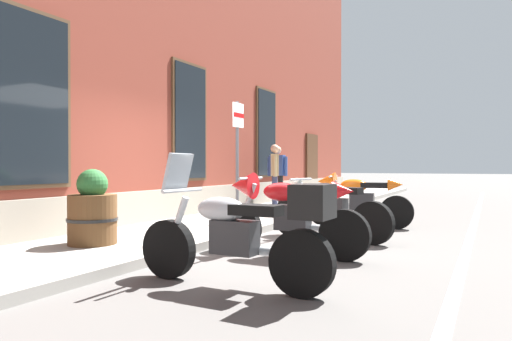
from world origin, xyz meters
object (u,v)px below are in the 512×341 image
(motorcycle_black_naked, at_px, (329,209))
(barrel_planter, at_px, (92,213))
(motorcycle_silver_touring, at_px, (241,232))
(parking_sign, at_px, (238,144))
(motorcycle_orange_sport, at_px, (355,197))
(pedestrian_blue_top, at_px, (277,172))
(pedestrian_tan_coat, at_px, (275,172))
(motorcycle_red_sport, at_px, (283,211))

(motorcycle_black_naked, bearing_deg, barrel_planter, 135.19)
(motorcycle_silver_touring, bearing_deg, parking_sign, 29.58)
(motorcycle_orange_sport, distance_m, pedestrian_blue_top, 4.07)
(barrel_planter, bearing_deg, pedestrian_tan_coat, 1.91)
(motorcycle_black_naked, height_order, pedestrian_blue_top, pedestrian_blue_top)
(motorcycle_black_naked, height_order, motorcycle_orange_sport, motorcycle_orange_sport)
(motorcycle_orange_sport, distance_m, parking_sign, 2.45)
(pedestrian_blue_top, bearing_deg, pedestrian_tan_coat, -160.97)
(motorcycle_orange_sport, height_order, barrel_planter, barrel_planter)
(motorcycle_silver_touring, distance_m, parking_sign, 4.22)
(motorcycle_silver_touring, height_order, motorcycle_orange_sport, motorcycle_silver_touring)
(motorcycle_black_naked, bearing_deg, motorcycle_red_sport, 174.58)
(motorcycle_red_sport, distance_m, parking_sign, 2.74)
(pedestrian_blue_top, relative_size, barrel_planter, 1.58)
(motorcycle_black_naked, xyz_separation_m, pedestrian_blue_top, (4.54, 2.92, 0.52))
(motorcycle_red_sport, height_order, parking_sign, parking_sign)
(parking_sign, bearing_deg, motorcycle_silver_touring, -150.42)
(motorcycle_red_sport, height_order, motorcycle_black_naked, motorcycle_red_sport)
(motorcycle_orange_sport, bearing_deg, parking_sign, 125.19)
(motorcycle_silver_touring, relative_size, parking_sign, 0.94)
(motorcycle_red_sport, xyz_separation_m, motorcycle_orange_sport, (3.18, -0.11, -0.01))
(motorcycle_black_naked, distance_m, motorcycle_orange_sport, 1.71)
(motorcycle_silver_touring, relative_size, barrel_planter, 2.09)
(pedestrian_tan_coat, xyz_separation_m, parking_sign, (-3.39, -0.80, 0.56))
(motorcycle_black_naked, relative_size, motorcycle_orange_sport, 1.04)
(motorcycle_red_sport, bearing_deg, barrel_planter, 113.47)
(parking_sign, bearing_deg, motorcycle_black_naked, -102.65)
(motorcycle_silver_touring, height_order, pedestrian_tan_coat, pedestrian_tan_coat)
(motorcycle_orange_sport, bearing_deg, motorcycle_silver_touring, -177.74)
(pedestrian_tan_coat, distance_m, pedestrian_blue_top, 0.78)
(motorcycle_black_naked, distance_m, barrel_planter, 3.49)
(motorcycle_black_naked, height_order, parking_sign, parking_sign)
(pedestrian_tan_coat, bearing_deg, parking_sign, -166.68)
(motorcycle_orange_sport, bearing_deg, motorcycle_black_naked, -178.90)
(motorcycle_silver_touring, height_order, motorcycle_red_sport, motorcycle_silver_touring)
(motorcycle_silver_touring, height_order, parking_sign, parking_sign)
(pedestrian_blue_top, bearing_deg, barrel_planter, -176.23)
(motorcycle_silver_touring, xyz_separation_m, parking_sign, (3.56, 2.02, 1.02))
(pedestrian_tan_coat, bearing_deg, motorcycle_silver_touring, -157.89)
(motorcycle_orange_sport, bearing_deg, motorcycle_red_sport, 178.09)
(motorcycle_orange_sport, xyz_separation_m, parking_sign, (-1.29, 1.83, 1.00))
(pedestrian_tan_coat, bearing_deg, motorcycle_red_sport, -154.40)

